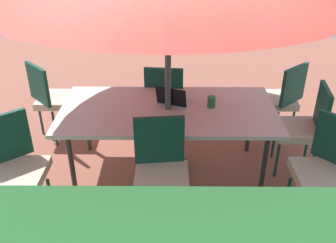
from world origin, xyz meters
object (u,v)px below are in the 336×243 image
at_px(dining_table, 168,113).
at_px(chair_northeast, 15,165).
at_px(chair_south, 165,98).
at_px(laptop, 173,100).
at_px(chair_north, 161,169).
at_px(chair_west, 304,125).
at_px(cup, 211,102).
at_px(chair_southeast, 52,96).
at_px(chair_northwest, 326,167).
at_px(chair_southwest, 280,97).

distance_m(dining_table, chair_northeast, 1.51).
height_order(chair_south, laptop, chair_south).
height_order(chair_north, chair_west, same).
distance_m(chair_west, cup, 1.01).
bearing_deg(chair_west, chair_southeast, -95.16).
distance_m(chair_northwest, chair_west, 0.74).
bearing_deg(chair_north, chair_northwest, -4.55).
height_order(chair_southwest, chair_northeast, same).
distance_m(dining_table, cup, 0.45).
relative_size(chair_northwest, chair_north, 1.00).
distance_m(chair_north, chair_northeast, 1.28).
bearing_deg(chair_northeast, chair_west, -23.77).
bearing_deg(cup, chair_northeast, 22.69).
xyz_separation_m(chair_north, cup, (-0.49, -0.80, 0.25)).
bearing_deg(cup, chair_northwest, 141.25).
relative_size(chair_northeast, cup, 8.65).
bearing_deg(chair_north, chair_south, 83.11).
bearing_deg(chair_northeast, dining_table, -10.89).
xyz_separation_m(dining_table, cup, (-0.44, -0.04, 0.10)).
relative_size(dining_table, chair_northwest, 2.22).
height_order(chair_southeast, chair_south, same).
relative_size(chair_south, cup, 8.65).
distance_m(laptop, cup, 0.39).
xyz_separation_m(chair_northwest, chair_south, (1.42, -1.38, 0.00)).
height_order(chair_north, chair_southeast, same).
bearing_deg(cup, chair_southwest, -143.80).
xyz_separation_m(chair_southeast, chair_northeast, (-0.06, 1.39, 0.00)).
distance_m(chair_southwest, chair_west, 0.68).
xyz_separation_m(dining_table, chair_southeast, (1.39, -0.69, -0.15)).
bearing_deg(laptop, chair_southeast, -0.85).
relative_size(chair_north, chair_west, 1.00).
bearing_deg(chair_west, laptop, -84.91).
relative_size(dining_table, chair_north, 2.22).
bearing_deg(chair_west, chair_northwest, 5.62).
height_order(chair_north, cup, chair_north).
relative_size(chair_north, cup, 8.65).
bearing_deg(chair_southwest, chair_southeast, -41.12).
bearing_deg(chair_south, dining_table, 98.62).
height_order(chair_northeast, laptop, chair_northeast).
bearing_deg(chair_north, chair_west, 21.67).
bearing_deg(chair_west, chair_south, -105.77).
xyz_separation_m(chair_northwest, chair_northeast, (2.71, -0.01, 0.00)).
xyz_separation_m(chair_southwest, chair_northwest, (-0.04, 1.41, 0.00)).
distance_m(chair_northeast, laptop, 1.62).
bearing_deg(chair_northwest, chair_southeast, -159.50).
bearing_deg(cup, chair_north, 58.22).
bearing_deg(chair_northeast, chair_northwest, -38.77).
distance_m(chair_north, cup, 0.97).
relative_size(chair_southwest, chair_southeast, 1.00).
bearing_deg(chair_north, cup, 51.94).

